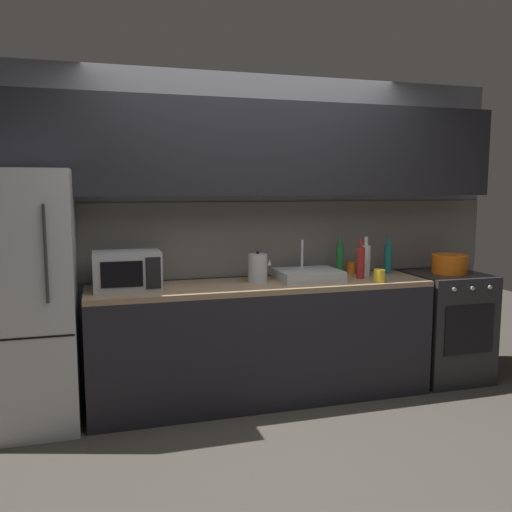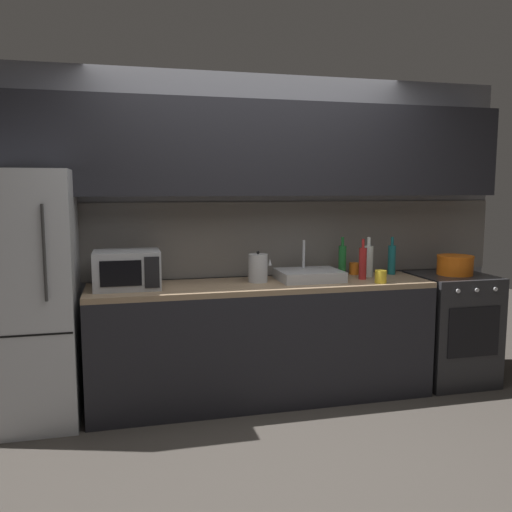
{
  "view_description": "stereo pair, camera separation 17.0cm",
  "coord_description": "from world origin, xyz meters",
  "px_view_note": "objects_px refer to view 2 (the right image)",
  "views": [
    {
      "loc": [
        -1.15,
        -2.89,
        1.61
      ],
      "look_at": [
        -0.05,
        0.9,
        1.11
      ],
      "focal_mm": 37.5,
      "sensor_mm": 36.0,
      "label": 1
    },
    {
      "loc": [
        -0.99,
        -2.93,
        1.61
      ],
      "look_at": [
        -0.05,
        0.9,
        1.11
      ],
      "focal_mm": 37.5,
      "sensor_mm": 36.0,
      "label": 2
    }
  ],
  "objects_px": {
    "refrigerator": "(25,298)",
    "wine_bottle_teal": "(392,259)",
    "oven_range": "(451,328)",
    "wine_bottle_green": "(342,260)",
    "cooking_pot": "(455,265)",
    "kettle": "(258,268)",
    "wine_bottle_clear": "(368,260)",
    "microwave": "(127,270)",
    "mug_orange": "(354,269)",
    "mug_yellow": "(381,277)",
    "wine_bottle_red": "(363,263)"
  },
  "relations": [
    {
      "from": "refrigerator",
      "to": "wine_bottle_teal",
      "type": "bearing_deg",
      "value": 3.0
    },
    {
      "from": "oven_range",
      "to": "wine_bottle_green",
      "type": "height_order",
      "value": "wine_bottle_green"
    },
    {
      "from": "cooking_pot",
      "to": "kettle",
      "type": "bearing_deg",
      "value": 178.2
    },
    {
      "from": "kettle",
      "to": "wine_bottle_clear",
      "type": "xyz_separation_m",
      "value": [
        0.92,
        0.03,
        0.02
      ]
    },
    {
      "from": "microwave",
      "to": "refrigerator",
      "type": "bearing_deg",
      "value": -178.45
    },
    {
      "from": "wine_bottle_clear",
      "to": "cooking_pot",
      "type": "height_order",
      "value": "wine_bottle_clear"
    },
    {
      "from": "cooking_pot",
      "to": "mug_orange",
      "type": "bearing_deg",
      "value": 164.96
    },
    {
      "from": "oven_range",
      "to": "mug_orange",
      "type": "bearing_deg",
      "value": 164.61
    },
    {
      "from": "wine_bottle_green",
      "to": "wine_bottle_clear",
      "type": "height_order",
      "value": "wine_bottle_clear"
    },
    {
      "from": "cooking_pot",
      "to": "oven_range",
      "type": "bearing_deg",
      "value": -174.33
    },
    {
      "from": "oven_range",
      "to": "refrigerator",
      "type": "bearing_deg",
      "value": 179.98
    },
    {
      "from": "oven_range",
      "to": "mug_yellow",
      "type": "relative_size",
      "value": 9.22
    },
    {
      "from": "wine_bottle_teal",
      "to": "microwave",
      "type": "bearing_deg",
      "value": -176.54
    },
    {
      "from": "microwave",
      "to": "wine_bottle_red",
      "type": "bearing_deg",
      "value": -1.43
    },
    {
      "from": "wine_bottle_red",
      "to": "mug_orange",
      "type": "relative_size",
      "value": 3.29
    },
    {
      "from": "oven_range",
      "to": "kettle",
      "type": "distance_m",
      "value": 1.74
    },
    {
      "from": "wine_bottle_clear",
      "to": "cooking_pot",
      "type": "bearing_deg",
      "value": -6.38
    },
    {
      "from": "refrigerator",
      "to": "mug_yellow",
      "type": "height_order",
      "value": "refrigerator"
    },
    {
      "from": "kettle",
      "to": "mug_orange",
      "type": "bearing_deg",
      "value": 10.75
    },
    {
      "from": "wine_bottle_clear",
      "to": "wine_bottle_teal",
      "type": "distance_m",
      "value": 0.25
    },
    {
      "from": "kettle",
      "to": "wine_bottle_teal",
      "type": "xyz_separation_m",
      "value": [
        1.16,
        0.1,
        0.02
      ]
    },
    {
      "from": "microwave",
      "to": "mug_orange",
      "type": "xyz_separation_m",
      "value": [
        1.82,
        0.2,
        -0.09
      ]
    },
    {
      "from": "mug_yellow",
      "to": "wine_bottle_red",
      "type": "bearing_deg",
      "value": 108.24
    },
    {
      "from": "refrigerator",
      "to": "cooking_pot",
      "type": "distance_m",
      "value": 3.31
    },
    {
      "from": "kettle",
      "to": "wine_bottle_red",
      "type": "bearing_deg",
      "value": -5.45
    },
    {
      "from": "cooking_pot",
      "to": "microwave",
      "type": "bearing_deg",
      "value": 179.6
    },
    {
      "from": "oven_range",
      "to": "kettle",
      "type": "height_order",
      "value": "kettle"
    },
    {
      "from": "microwave",
      "to": "mug_orange",
      "type": "height_order",
      "value": "microwave"
    },
    {
      "from": "kettle",
      "to": "microwave",
      "type": "bearing_deg",
      "value": -178.0
    },
    {
      "from": "refrigerator",
      "to": "wine_bottle_green",
      "type": "height_order",
      "value": "refrigerator"
    },
    {
      "from": "mug_orange",
      "to": "cooking_pot",
      "type": "height_order",
      "value": "cooking_pot"
    },
    {
      "from": "kettle",
      "to": "wine_bottle_red",
      "type": "distance_m",
      "value": 0.83
    },
    {
      "from": "oven_range",
      "to": "wine_bottle_red",
      "type": "distance_m",
      "value": 1.01
    },
    {
      "from": "wine_bottle_clear",
      "to": "mug_yellow",
      "type": "distance_m",
      "value": 0.31
    },
    {
      "from": "kettle",
      "to": "wine_bottle_teal",
      "type": "relative_size",
      "value": 0.77
    },
    {
      "from": "wine_bottle_teal",
      "to": "mug_orange",
      "type": "distance_m",
      "value": 0.32
    },
    {
      "from": "microwave",
      "to": "mug_yellow",
      "type": "distance_m",
      "value": 1.87
    },
    {
      "from": "microwave",
      "to": "wine_bottle_red",
      "type": "xyz_separation_m",
      "value": [
        1.79,
        -0.04,
        -0.0
      ]
    },
    {
      "from": "refrigerator",
      "to": "kettle",
      "type": "relative_size",
      "value": 7.28
    },
    {
      "from": "wine_bottle_clear",
      "to": "wine_bottle_red",
      "type": "distance_m",
      "value": 0.15
    },
    {
      "from": "mug_yellow",
      "to": "oven_range",
      "type": "bearing_deg",
      "value": 15.5
    },
    {
      "from": "kettle",
      "to": "mug_orange",
      "type": "distance_m",
      "value": 0.88
    },
    {
      "from": "oven_range",
      "to": "wine_bottle_clear",
      "type": "distance_m",
      "value": 0.93
    },
    {
      "from": "refrigerator",
      "to": "kettle",
      "type": "bearing_deg",
      "value": 1.82
    },
    {
      "from": "mug_yellow",
      "to": "cooking_pot",
      "type": "relative_size",
      "value": 0.33
    },
    {
      "from": "mug_orange",
      "to": "kettle",
      "type": "bearing_deg",
      "value": -169.25
    },
    {
      "from": "wine_bottle_green",
      "to": "cooking_pot",
      "type": "distance_m",
      "value": 0.94
    },
    {
      "from": "wine_bottle_green",
      "to": "wine_bottle_clear",
      "type": "xyz_separation_m",
      "value": [
        0.19,
        -0.09,
        0.0
      ]
    },
    {
      "from": "wine_bottle_red",
      "to": "mug_yellow",
      "type": "distance_m",
      "value": 0.21
    },
    {
      "from": "wine_bottle_clear",
      "to": "wine_bottle_green",
      "type": "bearing_deg",
      "value": 153.44
    }
  ]
}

